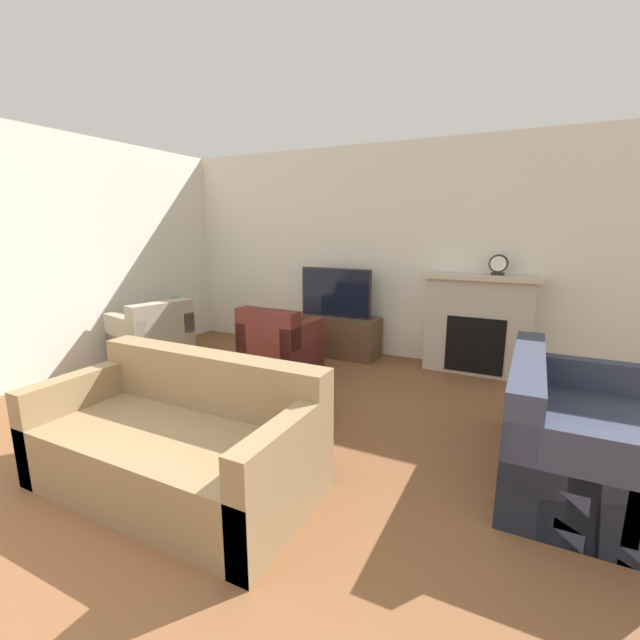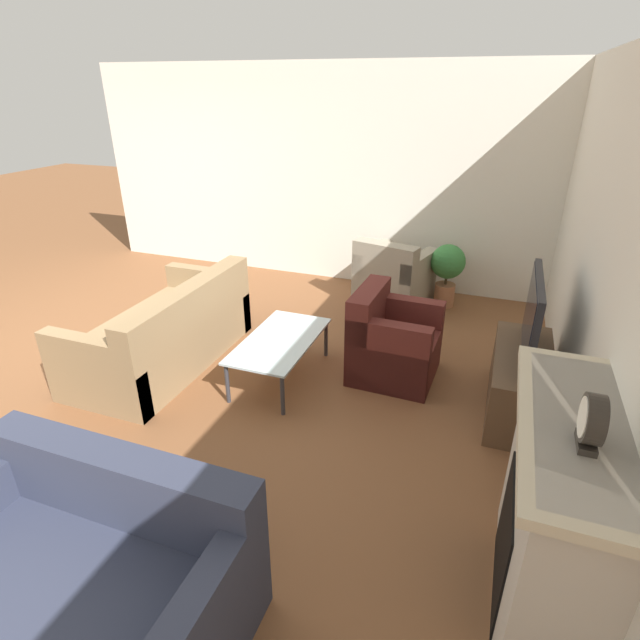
{
  "view_description": "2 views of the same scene",
  "coord_description": "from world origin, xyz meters",
  "px_view_note": "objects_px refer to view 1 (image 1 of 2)",
  "views": [
    {
      "loc": [
        1.86,
        -0.68,
        1.67
      ],
      "look_at": [
        0.19,
        2.63,
        0.87
      ],
      "focal_mm": 24.0,
      "sensor_mm": 36.0,
      "label": 1
    },
    {
      "loc": [
        3.32,
        4.02,
        2.45
      ],
      "look_at": [
        0.01,
        2.8,
        0.77
      ],
      "focal_mm": 28.0,
      "sensor_mm": 36.0,
      "label": 2
    }
  ],
  "objects_px": {
    "armchair_accent": "(280,351)",
    "couch_loveseat": "(570,438)",
    "couch_sectional": "(179,443)",
    "potted_plant": "(178,318)",
    "tv": "(336,293)",
    "mantel_clock": "(498,264)",
    "coffee_table": "(263,377)",
    "armchair_by_window": "(153,342)"
  },
  "relations": [
    {
      "from": "couch_loveseat",
      "to": "armchair_by_window",
      "type": "xyz_separation_m",
      "value": [
        -4.42,
        0.49,
        0.01
      ]
    },
    {
      "from": "armchair_accent",
      "to": "mantel_clock",
      "type": "xyz_separation_m",
      "value": [
        2.12,
        1.21,
        0.96
      ]
    },
    {
      "from": "armchair_by_window",
      "to": "tv",
      "type": "bearing_deg",
      "value": 142.7
    },
    {
      "from": "couch_loveseat",
      "to": "coffee_table",
      "type": "xyz_separation_m",
      "value": [
        -2.41,
        -0.09,
        0.06
      ]
    },
    {
      "from": "couch_sectional",
      "to": "coffee_table",
      "type": "xyz_separation_m",
      "value": [
        -0.12,
        1.14,
        0.07
      ]
    },
    {
      "from": "potted_plant",
      "to": "mantel_clock",
      "type": "height_order",
      "value": "mantel_clock"
    },
    {
      "from": "potted_plant",
      "to": "mantel_clock",
      "type": "relative_size",
      "value": 3.28
    },
    {
      "from": "tv",
      "to": "couch_loveseat",
      "type": "bearing_deg",
      "value": -36.41
    },
    {
      "from": "couch_loveseat",
      "to": "armchair_accent",
      "type": "distance_m",
      "value": 2.92
    },
    {
      "from": "couch_sectional",
      "to": "potted_plant",
      "type": "bearing_deg",
      "value": 134.8
    },
    {
      "from": "coffee_table",
      "to": "mantel_clock",
      "type": "relative_size",
      "value": 4.83
    },
    {
      "from": "coffee_table",
      "to": "potted_plant",
      "type": "relative_size",
      "value": 1.47
    },
    {
      "from": "armchair_by_window",
      "to": "couch_loveseat",
      "type": "bearing_deg",
      "value": 97.6
    },
    {
      "from": "tv",
      "to": "coffee_table",
      "type": "xyz_separation_m",
      "value": [
        0.21,
        -2.02,
        -0.48
      ]
    },
    {
      "from": "tv",
      "to": "couch_sectional",
      "type": "xyz_separation_m",
      "value": [
        0.33,
        -3.16,
        -0.55
      ]
    },
    {
      "from": "couch_sectional",
      "to": "mantel_clock",
      "type": "relative_size",
      "value": 7.96
    },
    {
      "from": "couch_sectional",
      "to": "coffee_table",
      "type": "distance_m",
      "value": 1.14
    },
    {
      "from": "armchair_accent",
      "to": "mantel_clock",
      "type": "distance_m",
      "value": 2.62
    },
    {
      "from": "armchair_accent",
      "to": "potted_plant",
      "type": "height_order",
      "value": "armchair_accent"
    },
    {
      "from": "tv",
      "to": "armchair_accent",
      "type": "xyz_separation_m",
      "value": [
        -0.18,
        -1.1,
        -0.53
      ]
    },
    {
      "from": "coffee_table",
      "to": "mantel_clock",
      "type": "xyz_separation_m",
      "value": [
        1.72,
        2.14,
        0.91
      ]
    },
    {
      "from": "couch_loveseat",
      "to": "coffee_table",
      "type": "bearing_deg",
      "value": 92.13
    },
    {
      "from": "couch_sectional",
      "to": "potted_plant",
      "type": "xyz_separation_m",
      "value": [
        -2.3,
        2.31,
        0.19
      ]
    },
    {
      "from": "armchair_accent",
      "to": "couch_loveseat",
      "type": "bearing_deg",
      "value": 165.3
    },
    {
      "from": "couch_sectional",
      "to": "couch_loveseat",
      "type": "distance_m",
      "value": 2.6
    },
    {
      "from": "couch_loveseat",
      "to": "armchair_by_window",
      "type": "bearing_deg",
      "value": 83.71
    },
    {
      "from": "tv",
      "to": "potted_plant",
      "type": "height_order",
      "value": "tv"
    },
    {
      "from": "tv",
      "to": "coffee_table",
      "type": "relative_size",
      "value": 0.87
    },
    {
      "from": "armchair_accent",
      "to": "potted_plant",
      "type": "bearing_deg",
      "value": -6.2
    },
    {
      "from": "tv",
      "to": "mantel_clock",
      "type": "relative_size",
      "value": 4.2
    },
    {
      "from": "tv",
      "to": "armchair_by_window",
      "type": "distance_m",
      "value": 2.37
    },
    {
      "from": "couch_loveseat",
      "to": "armchair_accent",
      "type": "bearing_deg",
      "value": 73.43
    },
    {
      "from": "mantel_clock",
      "to": "coffee_table",
      "type": "bearing_deg",
      "value": -128.86
    },
    {
      "from": "coffee_table",
      "to": "mantel_clock",
      "type": "distance_m",
      "value": 2.89
    },
    {
      "from": "armchair_by_window",
      "to": "potted_plant",
      "type": "xyz_separation_m",
      "value": [
        -0.17,
        0.6,
        0.17
      ]
    },
    {
      "from": "tv",
      "to": "couch_loveseat",
      "type": "distance_m",
      "value": 3.3
    },
    {
      "from": "couch_sectional",
      "to": "couch_loveseat",
      "type": "relative_size",
      "value": 1.2
    },
    {
      "from": "couch_loveseat",
      "to": "couch_sectional",
      "type": "bearing_deg",
      "value": 118.16
    },
    {
      "from": "armchair_accent",
      "to": "armchair_by_window",
      "type": "bearing_deg",
      "value": 14.05
    },
    {
      "from": "couch_loveseat",
      "to": "mantel_clock",
      "type": "relative_size",
      "value": 6.65
    },
    {
      "from": "couch_loveseat",
      "to": "armchair_by_window",
      "type": "relative_size",
      "value": 1.66
    },
    {
      "from": "couch_sectional",
      "to": "armchair_by_window",
      "type": "distance_m",
      "value": 2.73
    }
  ]
}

